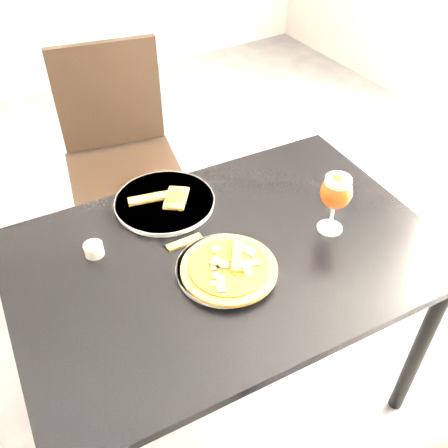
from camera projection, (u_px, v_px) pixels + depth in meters
dining_table at (227, 273)px, 1.48m from camera, size 1.25×0.87×0.75m
chair_far at (121, 156)px, 2.14m from camera, size 0.54×0.54×1.00m
plate_main at (225, 269)px, 1.36m from camera, size 0.33×0.33×0.01m
pizza at (229, 267)px, 1.34m from camera, size 0.26×0.26×0.03m
plate_second at (165, 202)px, 1.57m from camera, size 0.37×0.37×0.02m
crust_scraps at (167, 198)px, 1.57m from camera, size 0.20×0.13×0.01m
loose_crust at (185, 242)px, 1.44m from camera, size 0.11×0.03×0.01m
sauce_cup at (94, 249)px, 1.40m from camera, size 0.05×0.05×0.04m
beer_glass at (336, 192)px, 1.40m from camera, size 0.09×0.09×0.19m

